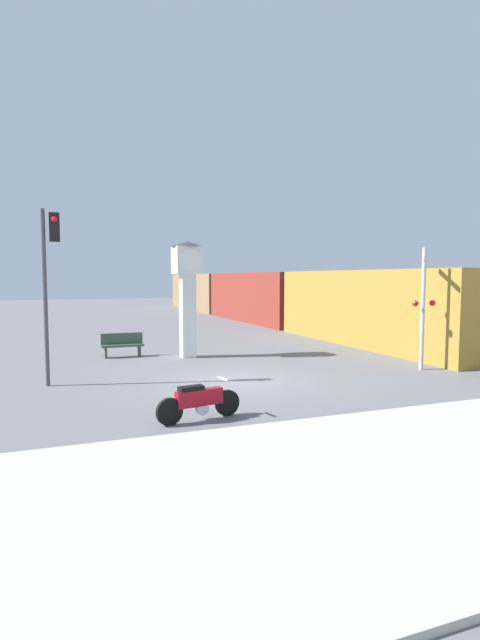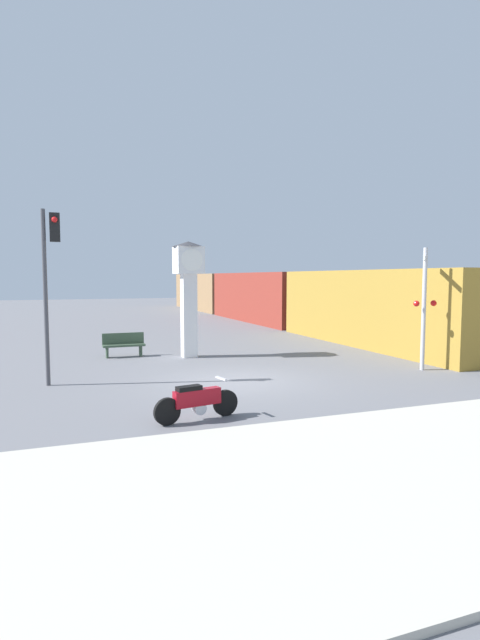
# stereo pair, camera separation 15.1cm
# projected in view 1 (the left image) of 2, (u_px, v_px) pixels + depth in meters

# --- Properties ---
(ground_plane) EXTENTS (120.00, 120.00, 0.00)m
(ground_plane) POSITION_uv_depth(u_px,v_px,m) (236.00, 381.00, 14.86)
(ground_plane) COLOR slate
(sidewalk_strip) EXTENTS (36.00, 6.00, 0.10)m
(sidewalk_strip) POSITION_uv_depth(u_px,v_px,m) (405.00, 471.00, 7.82)
(sidewalk_strip) COLOR #BCB7A8
(sidewalk_strip) RESTS_ON ground_plane
(motorcycle) EXTENTS (1.96, 0.57, 0.87)m
(motorcycle) POSITION_uv_depth(u_px,v_px,m) (199.00, 401.00, 10.72)
(motorcycle) COLOR black
(motorcycle) RESTS_ON ground_plane
(clock_tower) EXTENTS (1.23, 1.23, 4.45)m
(clock_tower) POSITION_uv_depth(u_px,v_px,m) (188.00, 281.00, 19.07)
(clock_tower) COLOR white
(clock_tower) RESTS_ON ground_plane
(freight_train) EXTENTS (2.80, 40.02, 3.40)m
(freight_train) POSITION_uv_depth(u_px,v_px,m) (258.00, 297.00, 35.27)
(freight_train) COLOR olive
(freight_train) RESTS_ON ground_plane
(traffic_light) EXTENTS (0.50, 0.35, 4.98)m
(traffic_light) POSITION_uv_depth(u_px,v_px,m) (49.00, 266.00, 13.95)
(traffic_light) COLOR #47474C
(traffic_light) RESTS_ON ground_plane
(railroad_crossing_signal) EXTENTS (0.90, 0.82, 4.05)m
(railroad_crossing_signal) POSITION_uv_depth(u_px,v_px,m) (423.00, 304.00, 16.49)
(railroad_crossing_signal) COLOR #B7B7BC
(railroad_crossing_signal) RESTS_ON ground_plane
(bench) EXTENTS (1.60, 0.44, 0.92)m
(bench) POSITION_uv_depth(u_px,v_px,m) (122.00, 344.00, 19.34)
(bench) COLOR #384C38
(bench) RESTS_ON ground_plane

